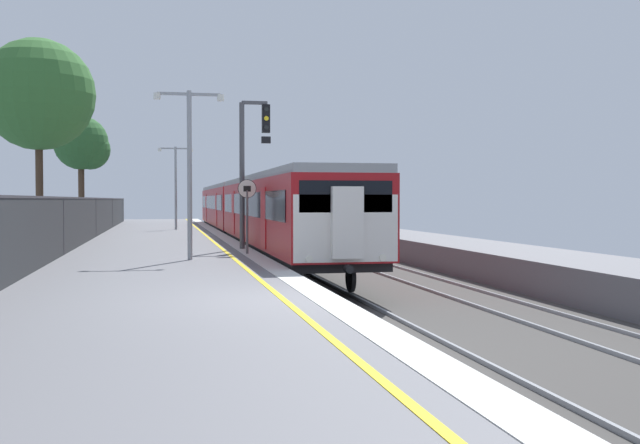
# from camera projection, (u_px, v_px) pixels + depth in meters

# --- Properties ---
(ground) EXTENTS (17.40, 110.00, 1.21)m
(ground) POSITION_uv_depth(u_px,v_px,m) (445.00, 328.00, 13.71)
(ground) COLOR slate
(commuter_train_at_platform) EXTENTS (2.83, 41.87, 3.81)m
(commuter_train_at_platform) POSITION_uv_depth(u_px,v_px,m) (251.00, 209.00, 38.95)
(commuter_train_at_platform) COLOR maroon
(commuter_train_at_platform) RESTS_ON ground
(signal_gantry) EXTENTS (1.10, 0.24, 5.21)m
(signal_gantry) POSITION_uv_depth(u_px,v_px,m) (249.00, 157.00, 26.39)
(signal_gantry) COLOR #47474C
(signal_gantry) RESTS_ON ground
(speed_limit_sign) EXTENTS (0.59, 0.08, 2.38)m
(speed_limit_sign) POSITION_uv_depth(u_px,v_px,m) (247.00, 206.00, 23.94)
(speed_limit_sign) COLOR #59595B
(speed_limit_sign) RESTS_ON ground
(platform_lamp_mid) EXTENTS (2.00, 0.20, 4.87)m
(platform_lamp_mid) POSITION_uv_depth(u_px,v_px,m) (190.00, 159.00, 21.54)
(platform_lamp_mid) COLOR #93999E
(platform_lamp_mid) RESTS_ON ground
(platform_lamp_far) EXTENTS (2.00, 0.20, 4.81)m
(platform_lamp_far) POSITION_uv_depth(u_px,v_px,m) (176.00, 180.00, 43.53)
(platform_lamp_far) COLOR #93999E
(platform_lamp_far) RESTS_ON ground
(background_tree_left) EXTENTS (3.63, 3.52, 7.20)m
(background_tree_left) POSITION_uv_depth(u_px,v_px,m) (84.00, 145.00, 48.86)
(background_tree_left) COLOR #473323
(background_tree_left) RESTS_ON ground
(background_tree_centre) EXTENTS (4.35, 4.35, 8.02)m
(background_tree_centre) POSITION_uv_depth(u_px,v_px,m) (41.00, 97.00, 29.14)
(background_tree_centre) COLOR #473323
(background_tree_centre) RESTS_ON ground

